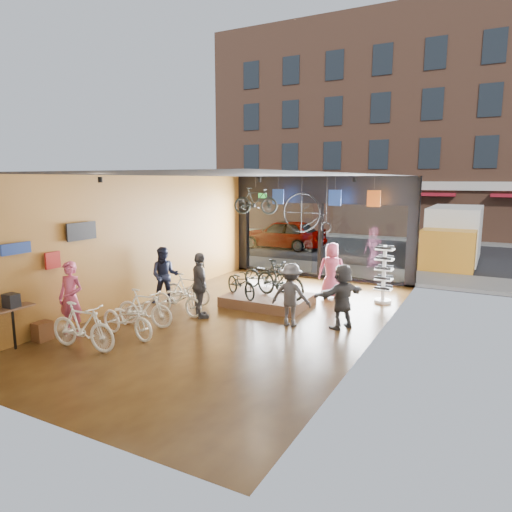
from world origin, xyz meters
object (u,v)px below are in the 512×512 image
Objects in this scene: customer_0 at (71,298)px; customer_3 at (291,295)px; display_bike_right at (267,275)px; display_bike_left at (241,283)px; floor_bike_5 at (188,289)px; hung_bike at (256,201)px; customer_5 at (342,296)px; sunglasses_rack at (384,274)px; floor_bike_4 at (178,299)px; floor_bike_3 at (145,308)px; customer_4 at (332,270)px; box_truck at (452,237)px; display_platform at (268,300)px; floor_bike_1 at (83,326)px; customer_1 at (165,276)px; display_bike_mid at (280,279)px; floor_bike_2 at (127,319)px; customer_2 at (200,285)px; penny_farthing at (309,214)px; street_car at (283,234)px.

customer_3 is at bearing 24.96° from customer_0.
display_bike_left is at bearing 175.01° from display_bike_right.
hung_bike is (0.34, 3.69, 2.46)m from floor_bike_5.
customer_5 is 6.11m from hung_bike.
customer_0 is 1.02× the size of sunglasses_rack.
floor_bike_4 is at bearing 53.40° from customer_0.
customer_0 is at bearing 131.55° from floor_bike_3.
customer_0 is 7.61m from customer_4.
display_platform is (-4.19, -9.46, -1.09)m from box_truck.
display_platform is at bearing 36.84° from customer_4.
customer_0 is (-1.02, 0.58, 0.37)m from floor_bike_1.
display_platform is (1.75, 2.03, -0.28)m from floor_bike_4.
hung_bike is (-3.19, 4.12, 2.12)m from customer_3.
customer_1 is at bearing -161.86° from sunglasses_rack.
hung_bike reaches higher than customer_3.
floor_bike_1 is 3.08m from floor_bike_4.
customer_0 is (-2.67, -5.11, 0.13)m from display_bike_right.
customer_1 is at bearing 128.67° from display_bike_mid.
floor_bike_1 reaches higher than display_platform.
display_bike_right is at bearing 7.40° from customer_1.
box_truck is at bearing -157.05° from customer_5.
floor_bike_5 is at bearing 23.52° from customer_4.
floor_bike_2 is at bearing 173.21° from display_bike_right.
floor_bike_3 is 0.99× the size of customer_3.
display_bike_right is at bearing 118.52° from display_platform.
box_truck reaches higher than display_bike_left.
customer_4 is 1.58m from sunglasses_rack.
box_truck reaches higher than customer_3.
customer_2 is at bearing 42.46° from customer_4.
display_bike_right is 2.04m from customer_4.
floor_bike_2 is at bearing -104.43° from penny_farthing.
customer_0 is 1.11× the size of customer_3.
customer_5 is at bearing -52.15° from floor_bike_1.
customer_5 is at bearing -92.74° from floor_bike_5.
display_bike_mid is 3.47m from penny_farthing.
sunglasses_rack is at bearing -39.24° from floor_bike_1.
customer_5 is at bearing -21.69° from display_platform.
penny_farthing reaches higher than customer_5.
customer_1 is at bearing 7.81° from floor_bike_1.
customer_1 is at bearing 28.55° from floor_bike_2.
floor_bike_1 is 6.12m from customer_5.
street_car is 2.83× the size of customer_5.
floor_bike_5 is at bearing -0.13° from floor_bike_3.
customer_0 is 3.21m from customer_1.
sunglasses_rack is (3.56, 2.40, 0.15)m from display_bike_left.
display_bike_mid reaches higher than display_bike_left.
box_truck is 3.91× the size of customer_3.
box_truck is 12.58m from customer_2.
display_bike_left is 2.19m from customer_3.
display_bike_mid is 3.21m from sunglasses_rack.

